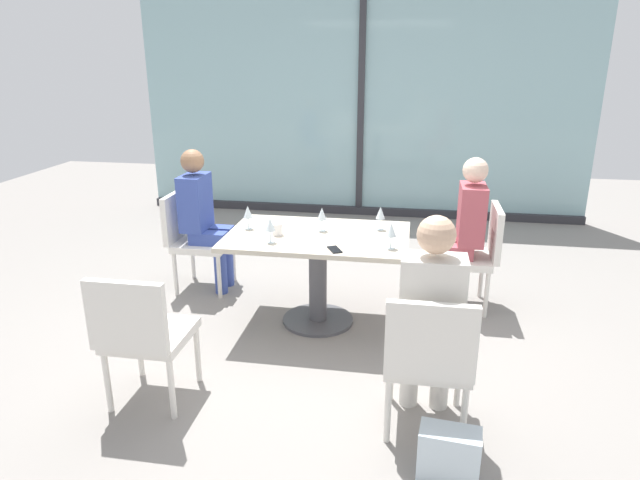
{
  "coord_description": "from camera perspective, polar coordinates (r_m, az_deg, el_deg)",
  "views": [
    {
      "loc": [
        0.69,
        -3.95,
        2.03
      ],
      "look_at": [
        0.0,
        0.1,
        0.65
      ],
      "focal_mm": 31.32,
      "sensor_mm": 36.0,
      "label": 1
    }
  ],
  "objects": [
    {
      "name": "person_far_right",
      "position": [
        4.66,
        14.38,
        1.4
      ],
      "size": [
        0.39,
        0.34,
        1.26
      ],
      "color": "#B24C56",
      "rests_on": "ground_plane"
    },
    {
      "name": "handbag_0",
      "position": [
        3.03,
        13.02,
        -20.58
      ],
      "size": [
        0.32,
        0.19,
        0.28
      ],
      "primitive_type": "cube",
      "rotation": [
        0.0,
        0.0,
        -0.11
      ],
      "color": "silver",
      "rests_on": "ground_plane"
    },
    {
      "name": "person_front_right",
      "position": [
        3.1,
        11.22,
        -7.24
      ],
      "size": [
        0.34,
        0.39,
        1.26
      ],
      "color": "silver",
      "rests_on": "ground_plane"
    },
    {
      "name": "coffee_cup",
      "position": [
        4.19,
        -4.36,
        1.1
      ],
      "size": [
        0.08,
        0.08,
        0.09
      ],
      "primitive_type": "cylinder",
      "color": "white",
      "rests_on": "dining_table_main"
    },
    {
      "name": "chair_front_right",
      "position": [
        3.1,
        11.02,
        -11.5
      ],
      "size": [
        0.46,
        0.5,
        0.87
      ],
      "color": "silver",
      "rests_on": "ground_plane"
    },
    {
      "name": "chair_far_right",
      "position": [
        4.74,
        15.5,
        -1.03
      ],
      "size": [
        0.5,
        0.46,
        0.87
      ],
      "color": "silver",
      "rests_on": "ground_plane"
    },
    {
      "name": "wine_glass_1",
      "position": [
        4.34,
        -7.39,
        2.8
      ],
      "size": [
        0.07,
        0.07,
        0.18
      ],
      "color": "silver",
      "rests_on": "dining_table_main"
    },
    {
      "name": "wine_glass_2",
      "position": [
        4.25,
        0.19,
        2.63
      ],
      "size": [
        0.07,
        0.07,
        0.18
      ],
      "color": "silver",
      "rests_on": "dining_table_main"
    },
    {
      "name": "ground_plane",
      "position": [
        4.49,
        -0.21,
        -8.28
      ],
      "size": [
        12.0,
        12.0,
        0.0
      ],
      "primitive_type": "plane",
      "color": "gray"
    },
    {
      "name": "chair_far_left",
      "position": [
        5.08,
        -12.9,
        0.5
      ],
      "size": [
        0.5,
        0.46,
        0.87
      ],
      "color": "silver",
      "rests_on": "ground_plane"
    },
    {
      "name": "person_far_left",
      "position": [
        4.98,
        -11.9,
        2.67
      ],
      "size": [
        0.39,
        0.34,
        1.26
      ],
      "color": "#384C9E",
      "rests_on": "ground_plane"
    },
    {
      "name": "wine_glass_4",
      "position": [
        4.0,
        -5.11,
        1.53
      ],
      "size": [
        0.07,
        0.07,
        0.18
      ],
      "color": "silver",
      "rests_on": "dining_table_main"
    },
    {
      "name": "cell_phone_on_table",
      "position": [
        3.88,
        1.5,
        -0.98
      ],
      "size": [
        0.13,
        0.16,
        0.01
      ],
      "primitive_type": "cube",
      "rotation": [
        0.0,
        0.0,
        0.46
      ],
      "color": "black",
      "rests_on": "dining_table_main"
    },
    {
      "name": "wine_glass_0",
      "position": [
        4.31,
        6.2,
        2.73
      ],
      "size": [
        0.07,
        0.07,
        0.18
      ],
      "color": "silver",
      "rests_on": "dining_table_main"
    },
    {
      "name": "wine_glass_3",
      "position": [
        3.9,
        7.3,
        0.97
      ],
      "size": [
        0.07,
        0.07,
        0.18
      ],
      "color": "silver",
      "rests_on": "dining_table_main"
    },
    {
      "name": "window_wall_backdrop",
      "position": [
        7.23,
        4.19,
        12.02
      ],
      "size": [
        5.66,
        0.1,
        2.7
      ],
      "color": "#8FB7BC",
      "rests_on": "ground_plane"
    },
    {
      "name": "chair_front_left",
      "position": [
        3.44,
        -17.72,
        -8.86
      ],
      "size": [
        0.46,
        0.5,
        0.87
      ],
      "color": "silver",
      "rests_on": "ground_plane"
    },
    {
      "name": "dining_table_main",
      "position": [
        4.27,
        -0.22,
        -1.64
      ],
      "size": [
        1.37,
        0.89,
        0.73
      ],
      "color": "#BCB29E",
      "rests_on": "ground_plane"
    }
  ]
}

